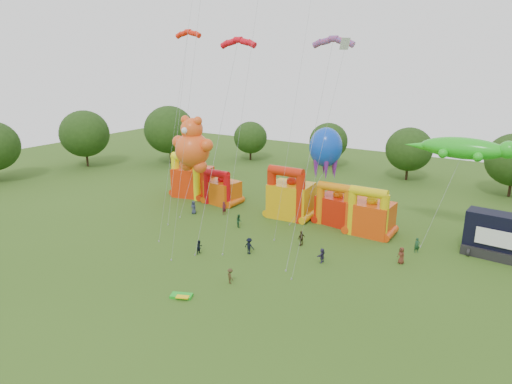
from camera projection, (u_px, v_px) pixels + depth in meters
The scene contains 24 objects.
ground at pixel (155, 300), 41.98m from camera, with size 160.00×160.00×0.00m, color #325618.
tree_ring at pixel (146, 232), 41.33m from camera, with size 125.03×127.14×12.07m.
bouncy_castle_0 at pixel (192, 179), 73.18m from camera, with size 6.53×5.69×7.19m.
bouncy_castle_1 at pixel (221, 190), 69.52m from camera, with size 5.33×4.56×5.49m.
bouncy_castle_2 at pixel (290, 198), 63.29m from camera, with size 6.00×4.95×7.48m.
bouncy_castle_3 at pixel (337, 207), 61.01m from camera, with size 5.48×4.66×5.88m.
bouncy_castle_4 at pixel (370, 216), 57.20m from camera, with size 5.36×4.38×6.39m.
stage_trailer at pixel (504, 237), 50.24m from camera, with size 8.10×3.60×5.09m.
teddy_bear_kite at pixel (192, 149), 63.35m from camera, with size 6.83×5.55×13.97m.
gecko_kite at pixel (449, 181), 53.65m from camera, with size 12.44×7.36×12.68m.
octopus_kite at pixel (318, 171), 61.68m from camera, with size 4.60×7.99×12.64m.
parafoil_kites at pixel (205, 133), 56.92m from camera, with size 26.00×14.33×25.82m.
diamond_kites at pixel (240, 112), 49.59m from camera, with size 20.88×17.65×36.14m.
folded_kite_bundle at pixel (182, 296), 42.48m from camera, with size 2.23×1.70×0.31m.
spectator_0 at pixel (194, 207), 65.10m from camera, with size 0.92×0.60×1.89m, color #292F45.
spectator_1 at pixel (224, 208), 64.80m from camera, with size 0.69×0.45×1.88m, color #501622.
spectator_2 at pixel (239, 221), 59.98m from camera, with size 0.85×0.66×1.75m, color #1C4626.
spectator_3 at pixel (249, 246), 51.70m from camera, with size 1.24×0.71×1.92m, color black.
spectator_4 at pixel (301, 238), 53.98m from camera, with size 1.08×0.45×1.85m, color #382A16.
spectator_5 at pixel (322, 255), 49.52m from camera, with size 1.54×0.49×1.66m, color #302B47.
spectator_6 at pixel (401, 255), 49.28m from camera, with size 0.91×0.59×1.87m, color #572718.
spectator_7 at pixel (417, 245), 52.06m from camera, with size 0.64×0.42×1.77m, color #1B4526.
spectator_8 at pixel (200, 247), 51.76m from camera, with size 0.79×0.62×1.63m, color black.
spectator_9 at pixel (230, 276), 44.92m from camera, with size 1.03×0.59×1.59m, color #3B2F17.
Camera 1 is at (27.81, -26.75, 21.43)m, focal length 32.00 mm.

